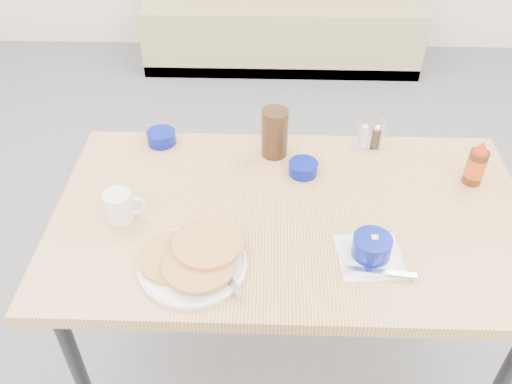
{
  "coord_description": "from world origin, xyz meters",
  "views": [
    {
      "loc": [
        -0.07,
        -0.93,
        1.84
      ],
      "look_at": [
        -0.11,
        0.27,
        0.82
      ],
      "focal_mm": 38.0,
      "sensor_mm": 36.0,
      "label": 1
    }
  ],
  "objects_px": {
    "creamer_bowl": "(161,137)",
    "condiment_caddy": "(370,138)",
    "pancake_plate": "(193,260)",
    "amber_tumbler": "(275,133)",
    "grits_setting": "(371,249)",
    "butter_bowl": "(303,168)",
    "booth_bench": "(282,11)",
    "coffee_mug": "(120,206)",
    "syrup_bottle": "(476,165)",
    "dining_table": "(291,227)"
  },
  "relations": [
    {
      "from": "dining_table",
      "to": "syrup_bottle",
      "type": "distance_m",
      "value": 0.6
    },
    {
      "from": "pancake_plate",
      "to": "booth_bench",
      "type": "bearing_deg",
      "value": 84.56
    },
    {
      "from": "pancake_plate",
      "to": "butter_bowl",
      "type": "relative_size",
      "value": 3.12
    },
    {
      "from": "amber_tumbler",
      "to": "coffee_mug",
      "type": "bearing_deg",
      "value": -142.9
    },
    {
      "from": "dining_table",
      "to": "coffee_mug",
      "type": "bearing_deg",
      "value": -175.23
    },
    {
      "from": "grits_setting",
      "to": "amber_tumbler",
      "type": "height_order",
      "value": "amber_tumbler"
    },
    {
      "from": "dining_table",
      "to": "pancake_plate",
      "type": "relative_size",
      "value": 4.85
    },
    {
      "from": "creamer_bowl",
      "to": "amber_tumbler",
      "type": "relative_size",
      "value": 0.6
    },
    {
      "from": "pancake_plate",
      "to": "coffee_mug",
      "type": "relative_size",
      "value": 2.43
    },
    {
      "from": "creamer_bowl",
      "to": "grits_setting",
      "type": "bearing_deg",
      "value": -38.5
    },
    {
      "from": "amber_tumbler",
      "to": "booth_bench",
      "type": "bearing_deg",
      "value": 88.65
    },
    {
      "from": "booth_bench",
      "to": "amber_tumbler",
      "type": "relative_size",
      "value": 11.54
    },
    {
      "from": "pancake_plate",
      "to": "butter_bowl",
      "type": "bearing_deg",
      "value": 53.12
    },
    {
      "from": "pancake_plate",
      "to": "grits_setting",
      "type": "xyz_separation_m",
      "value": [
        0.47,
        0.04,
        0.01
      ]
    },
    {
      "from": "booth_bench",
      "to": "coffee_mug",
      "type": "xyz_separation_m",
      "value": [
        -0.49,
        -2.58,
        0.46
      ]
    },
    {
      "from": "condiment_caddy",
      "to": "dining_table",
      "type": "bearing_deg",
      "value": -127.63
    },
    {
      "from": "grits_setting",
      "to": "butter_bowl",
      "type": "distance_m",
      "value": 0.4
    },
    {
      "from": "butter_bowl",
      "to": "condiment_caddy",
      "type": "bearing_deg",
      "value": 34.04
    },
    {
      "from": "dining_table",
      "to": "butter_bowl",
      "type": "height_order",
      "value": "butter_bowl"
    },
    {
      "from": "coffee_mug",
      "to": "grits_setting",
      "type": "distance_m",
      "value": 0.71
    },
    {
      "from": "booth_bench",
      "to": "grits_setting",
      "type": "distance_m",
      "value": 2.75
    },
    {
      "from": "condiment_caddy",
      "to": "grits_setting",
      "type": "bearing_deg",
      "value": -96.07
    },
    {
      "from": "butter_bowl",
      "to": "condiment_caddy",
      "type": "distance_m",
      "value": 0.28
    },
    {
      "from": "amber_tumbler",
      "to": "syrup_bottle",
      "type": "xyz_separation_m",
      "value": [
        0.62,
        -0.13,
        -0.02
      ]
    },
    {
      "from": "butter_bowl",
      "to": "syrup_bottle",
      "type": "xyz_separation_m",
      "value": [
        0.53,
        -0.03,
        0.05
      ]
    },
    {
      "from": "pancake_plate",
      "to": "amber_tumbler",
      "type": "height_order",
      "value": "amber_tumbler"
    },
    {
      "from": "coffee_mug",
      "to": "amber_tumbler",
      "type": "relative_size",
      "value": 0.72
    },
    {
      "from": "coffee_mug",
      "to": "grits_setting",
      "type": "height_order",
      "value": "coffee_mug"
    },
    {
      "from": "condiment_caddy",
      "to": "syrup_bottle",
      "type": "height_order",
      "value": "syrup_bottle"
    },
    {
      "from": "pancake_plate",
      "to": "condiment_caddy",
      "type": "height_order",
      "value": "condiment_caddy"
    },
    {
      "from": "condiment_caddy",
      "to": "booth_bench",
      "type": "bearing_deg",
      "value": 97.68
    },
    {
      "from": "dining_table",
      "to": "pancake_plate",
      "type": "bearing_deg",
      "value": -140.35
    },
    {
      "from": "coffee_mug",
      "to": "condiment_caddy",
      "type": "xyz_separation_m",
      "value": [
        0.76,
        0.38,
        -0.01
      ]
    },
    {
      "from": "grits_setting",
      "to": "syrup_bottle",
      "type": "height_order",
      "value": "syrup_bottle"
    },
    {
      "from": "grits_setting",
      "to": "butter_bowl",
      "type": "height_order",
      "value": "grits_setting"
    },
    {
      "from": "amber_tumbler",
      "to": "syrup_bottle",
      "type": "bearing_deg",
      "value": -11.99
    },
    {
      "from": "creamer_bowl",
      "to": "syrup_bottle",
      "type": "bearing_deg",
      "value": -10.21
    },
    {
      "from": "pancake_plate",
      "to": "dining_table",
      "type": "bearing_deg",
      "value": 39.65
    },
    {
      "from": "grits_setting",
      "to": "condiment_caddy",
      "type": "distance_m",
      "value": 0.52
    },
    {
      "from": "syrup_bottle",
      "to": "grits_setting",
      "type": "bearing_deg",
      "value": -137.1
    },
    {
      "from": "butter_bowl",
      "to": "syrup_bottle",
      "type": "bearing_deg",
      "value": -2.88
    },
    {
      "from": "creamer_bowl",
      "to": "condiment_caddy",
      "type": "xyz_separation_m",
      "value": [
        0.71,
        0.0,
        0.01
      ]
    },
    {
      "from": "dining_table",
      "to": "pancake_plate",
      "type": "height_order",
      "value": "pancake_plate"
    },
    {
      "from": "dining_table",
      "to": "creamer_bowl",
      "type": "xyz_separation_m",
      "value": [
        -0.44,
        0.34,
        0.08
      ]
    },
    {
      "from": "pancake_plate",
      "to": "coffee_mug",
      "type": "xyz_separation_m",
      "value": [
        -0.23,
        0.18,
        0.03
      ]
    },
    {
      "from": "coffee_mug",
      "to": "condiment_caddy",
      "type": "bearing_deg",
      "value": 26.63
    },
    {
      "from": "pancake_plate",
      "to": "amber_tumbler",
      "type": "relative_size",
      "value": 1.75
    },
    {
      "from": "creamer_bowl",
      "to": "amber_tumbler",
      "type": "bearing_deg",
      "value": -7.32
    },
    {
      "from": "dining_table",
      "to": "butter_bowl",
      "type": "relative_size",
      "value": 15.13
    },
    {
      "from": "coffee_mug",
      "to": "creamer_bowl",
      "type": "distance_m",
      "value": 0.39
    }
  ]
}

